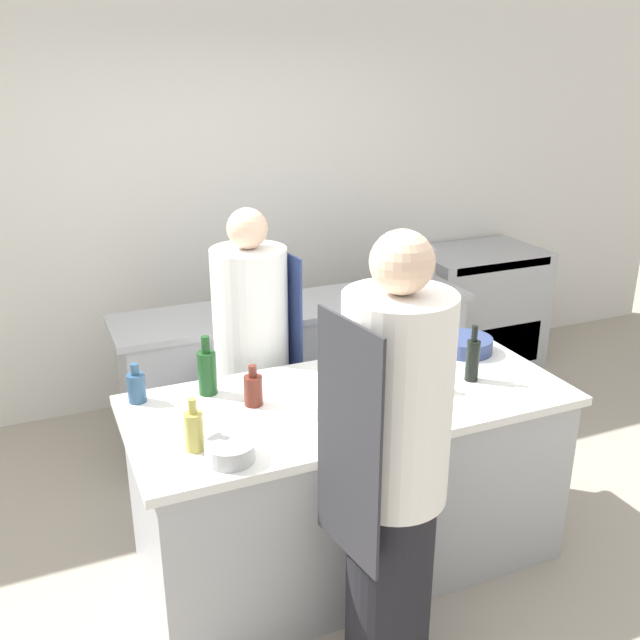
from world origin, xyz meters
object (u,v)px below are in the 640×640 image
object	(u,v)px
chef_at_prep_near	(392,477)
chef_at_stove	(253,361)
bottle_vinegar	(207,371)
bowl_ceramic_blue	(466,345)
bottle_cooking_oil	(136,387)
bowl_prep_small	(392,388)
bowl_mixing_large	(323,400)
oven_range	(474,308)
bottle_water	(421,372)
bottle_sauce	(253,389)
stockpot	(412,267)
bottle_wine	(473,359)
cup	(403,407)
bowl_wooden_salad	(230,451)
bottle_olive_oil	(194,430)

from	to	relation	value
chef_at_prep_near	chef_at_stove	world-z (taller)	chef_at_prep_near
bottle_vinegar	bowl_ceramic_blue	world-z (taller)	bottle_vinegar
bottle_cooking_oil	bowl_prep_small	size ratio (longest dim) A/B	0.94
bowl_mixing_large	bowl_ceramic_blue	distance (m)	0.97
oven_range	bottle_water	bearing A→B (deg)	-131.43
oven_range	bowl_mixing_large	xyz separation A→B (m)	(-2.07, -1.79, 0.45)
chef_at_stove	bottle_water	distance (m)	0.98
bottle_sauce	stockpot	size ratio (longest dim) A/B	0.62
bowl_ceramic_blue	bottle_wine	bearing A→B (deg)	-119.53
bottle_cooking_oil	cup	bearing A→B (deg)	-29.81
chef_at_stove	bowl_wooden_salad	distance (m)	1.12
cup	bottle_olive_oil	bearing A→B (deg)	174.97
chef_at_stove	bottle_sauce	world-z (taller)	chef_at_stove
chef_at_prep_near	bottle_cooking_oil	distance (m)	1.26
bowl_wooden_salad	stockpot	xyz separation A→B (m)	(1.74, 1.63, 0.09)
bottle_water	stockpot	world-z (taller)	stockpot
chef_at_stove	stockpot	size ratio (longest dim) A/B	5.36
bottle_cooking_oil	bowl_ceramic_blue	world-z (taller)	bottle_cooking_oil
bottle_olive_oil	bowl_wooden_salad	xyz separation A→B (m)	(0.10, -0.13, -0.05)
bottle_olive_oil	chef_at_prep_near	bearing A→B (deg)	-40.66
bottle_vinegar	cup	xyz separation A→B (m)	(0.71, -0.54, -0.07)
stockpot	bowl_mixing_large	bearing A→B (deg)	-132.18
bottle_wine	bottle_sauce	size ratio (longest dim) A/B	1.47
bottle_wine	bottle_cooking_oil	xyz separation A→B (m)	(-1.49, 0.40, -0.04)
bottle_wine	bowl_prep_small	size ratio (longest dim) A/B	1.43
bottle_water	stockpot	bearing A→B (deg)	61.29
bowl_ceramic_blue	stockpot	bearing A→B (deg)	74.06
bottle_vinegar	stockpot	world-z (taller)	bottle_vinegar
bottle_wine	bowl_mixing_large	bearing A→B (deg)	178.03
chef_at_prep_near	bowl_prep_small	size ratio (longest dim) A/B	9.42
bottle_olive_oil	bottle_sauce	size ratio (longest dim) A/B	1.18
oven_range	bottle_wine	xyz separation A→B (m)	(-1.32, -1.81, 0.53)
oven_range	cup	distance (m)	2.72
chef_at_stove	bowl_wooden_salad	bearing A→B (deg)	-29.14
bowl_ceramic_blue	bowl_wooden_salad	bearing A→B (deg)	-159.43
bottle_olive_oil	bowl_wooden_salad	distance (m)	0.17
bowl_ceramic_blue	bottle_sauce	bearing A→B (deg)	-173.64
bowl_ceramic_blue	stockpot	distance (m)	1.14
bowl_mixing_large	bottle_water	bearing A→B (deg)	-1.56
bottle_wine	bowl_ceramic_blue	bearing A→B (deg)	60.47
oven_range	chef_at_stove	xyz separation A→B (m)	(-2.15, -1.02, 0.34)
bottle_olive_oil	bowl_prep_small	size ratio (longest dim) A/B	1.14
bottle_wine	stockpot	xyz separation A→B (m)	(0.48, 1.39, 0.02)
bottle_olive_oil	bottle_vinegar	world-z (taller)	bottle_vinegar
oven_range	cup	xyz separation A→B (m)	(-1.79, -2.00, 0.46)
bottle_vinegar	bowl_wooden_salad	world-z (taller)	bottle_vinegar
bottle_water	bottle_cooking_oil	bearing A→B (deg)	162.38
bottle_wine	bottle_vinegar	bearing A→B (deg)	163.26
chef_at_prep_near	bottle_vinegar	distance (m)	1.06
chef_at_prep_near	stockpot	size ratio (longest dim) A/B	5.99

